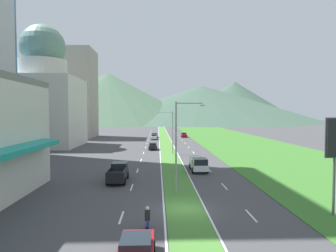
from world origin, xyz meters
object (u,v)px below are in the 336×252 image
at_px(street_lamp_mid, 170,129).
at_px(car_5, 154,137).
at_px(car_3, 184,135).
at_px(pickup_truck_0, 199,164).
at_px(street_lamp_near, 179,140).
at_px(car_4, 154,135).
at_px(motorcycle_rider, 147,222).
at_px(car_0, 136,250).
at_px(car_1, 153,146).
at_px(pickup_truck_1, 118,173).

height_order(street_lamp_mid, car_5, street_lamp_mid).
distance_m(street_lamp_mid, car_3, 40.76).
distance_m(street_lamp_mid, pickup_truck_0, 17.80).
bearing_deg(street_lamp_near, car_4, 92.76).
height_order(car_3, motorcycle_rider, motorcycle_rider).
relative_size(car_0, pickup_truck_0, 0.79).
height_order(street_lamp_near, car_4, street_lamp_near).
relative_size(street_lamp_mid, car_1, 2.02).
distance_m(street_lamp_near, car_0, 15.05).
bearing_deg(car_3, car_1, -16.84).
bearing_deg(car_0, car_3, -7.04).
relative_size(street_lamp_near, street_lamp_mid, 1.10).
xyz_separation_m(car_0, car_1, (0.14, 48.75, 0.00)).
height_order(car_0, pickup_truck_0, pickup_truck_0).
distance_m(car_5, motorcycle_rider, 69.11).
relative_size(street_lamp_near, pickup_truck_0, 1.71).
relative_size(pickup_truck_0, motorcycle_rider, 2.70).
xyz_separation_m(car_1, car_5, (-0.05, 24.51, 0.01)).
height_order(pickup_truck_0, motorcycle_rider, pickup_truck_0).
relative_size(car_0, motorcycle_rider, 2.14).
height_order(car_0, car_4, car_0).
relative_size(car_1, car_4, 0.95).
xyz_separation_m(street_lamp_near, car_3, (6.71, 67.65, -4.55)).
bearing_deg(street_lamp_mid, car_1, 116.40).
bearing_deg(pickup_truck_0, car_1, -164.49).
relative_size(car_1, car_5, 0.91).
distance_m(car_1, motorcycle_rider, 44.60).
relative_size(car_0, car_5, 0.94).
distance_m(car_4, motorcycle_rider, 75.71).
bearing_deg(pickup_truck_1, car_0, -169.62).
xyz_separation_m(car_0, pickup_truck_0, (6.87, 24.50, 0.20)).
relative_size(street_lamp_mid, car_0, 1.97).
height_order(car_1, car_3, car_1).
bearing_deg(street_lamp_mid, car_4, 95.25).
xyz_separation_m(car_3, pickup_truck_1, (-13.61, -62.32, 0.21)).
xyz_separation_m(car_1, car_3, (9.94, 32.84, -0.01)).
xyz_separation_m(street_lamp_mid, pickup_truck_1, (-7.24, -22.29, -3.96)).
bearing_deg(car_4, car_5, 179.10).
relative_size(car_3, pickup_truck_0, 0.83).
xyz_separation_m(street_lamp_near, motorcycle_rider, (-2.91, -9.78, -4.58)).
distance_m(car_0, car_1, 48.75).
distance_m(car_3, motorcycle_rider, 78.03).
xyz_separation_m(street_lamp_mid, pickup_truck_0, (3.16, -17.06, -3.96)).
bearing_deg(street_lamp_mid, motorcycle_rider, -94.96).
bearing_deg(car_1, car_4, -0.10).
xyz_separation_m(pickup_truck_0, motorcycle_rider, (-6.40, -20.34, -0.24)).
height_order(car_1, car_5, car_5).
height_order(car_4, pickup_truck_0, pickup_truck_0).
bearing_deg(street_lamp_mid, car_5, 96.52).
distance_m(car_0, car_4, 79.86).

